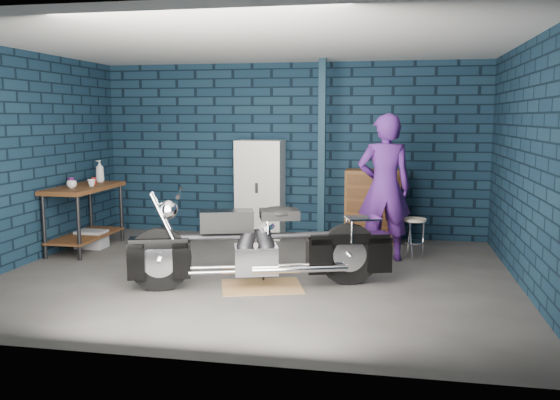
{
  "coord_description": "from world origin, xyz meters",
  "views": [
    {
      "loc": [
        1.57,
        -6.65,
        1.87
      ],
      "look_at": [
        0.24,
        0.3,
        0.87
      ],
      "focal_mm": 38.0,
      "sensor_mm": 36.0,
      "label": 1
    }
  ],
  "objects_px": {
    "tool_chest": "(373,206)",
    "storage_bin": "(92,239)",
    "person": "(384,188)",
    "locker": "(260,189)",
    "motorcycle": "(261,239)",
    "workbench": "(85,218)",
    "shop_stool": "(414,238)"
  },
  "relations": [
    {
      "from": "motorcycle",
      "to": "tool_chest",
      "type": "xyz_separation_m",
      "value": [
        1.11,
        2.67,
        0.0
      ]
    },
    {
      "from": "locker",
      "to": "shop_stool",
      "type": "relative_size",
      "value": 2.8
    },
    {
      "from": "person",
      "to": "storage_bin",
      "type": "xyz_separation_m",
      "value": [
        -4.13,
        -0.06,
        -0.83
      ]
    },
    {
      "from": "storage_bin",
      "to": "tool_chest",
      "type": "height_order",
      "value": "tool_chest"
    },
    {
      "from": "workbench",
      "to": "person",
      "type": "bearing_deg",
      "value": 2.39
    },
    {
      "from": "locker",
      "to": "tool_chest",
      "type": "relative_size",
      "value": 1.39
    },
    {
      "from": "workbench",
      "to": "person",
      "type": "xyz_separation_m",
      "value": [
        4.15,
        0.17,
        0.5
      ]
    },
    {
      "from": "person",
      "to": "shop_stool",
      "type": "height_order",
      "value": "person"
    },
    {
      "from": "locker",
      "to": "shop_stool",
      "type": "bearing_deg",
      "value": -22.94
    },
    {
      "from": "storage_bin",
      "to": "tool_chest",
      "type": "relative_size",
      "value": 0.37
    },
    {
      "from": "storage_bin",
      "to": "tool_chest",
      "type": "bearing_deg",
      "value": 16.77
    },
    {
      "from": "storage_bin",
      "to": "shop_stool",
      "type": "xyz_separation_m",
      "value": [
        4.54,
        0.21,
        0.14
      ]
    },
    {
      "from": "motorcycle",
      "to": "workbench",
      "type": "bearing_deg",
      "value": 136.87
    },
    {
      "from": "motorcycle",
      "to": "person",
      "type": "relative_size",
      "value": 1.29
    },
    {
      "from": "motorcycle",
      "to": "locker",
      "type": "relative_size",
      "value": 1.63
    },
    {
      "from": "motorcycle",
      "to": "storage_bin",
      "type": "bearing_deg",
      "value": 134.88
    },
    {
      "from": "tool_chest",
      "to": "storage_bin",
      "type": "bearing_deg",
      "value": -163.23
    },
    {
      "from": "locker",
      "to": "person",
      "type": "bearing_deg",
      "value": -30.62
    },
    {
      "from": "motorcycle",
      "to": "locker",
      "type": "xyz_separation_m",
      "value": [
        -0.62,
        2.67,
        0.21
      ]
    },
    {
      "from": "locker",
      "to": "shop_stool",
      "type": "height_order",
      "value": "locker"
    },
    {
      "from": "workbench",
      "to": "tool_chest",
      "type": "distance_m",
      "value": 4.18
    },
    {
      "from": "locker",
      "to": "motorcycle",
      "type": "bearing_deg",
      "value": -77.01
    },
    {
      "from": "workbench",
      "to": "storage_bin",
      "type": "height_order",
      "value": "workbench"
    },
    {
      "from": "person",
      "to": "tool_chest",
      "type": "xyz_separation_m",
      "value": [
        -0.18,
        1.13,
        -0.41
      ]
    },
    {
      "from": "storage_bin",
      "to": "shop_stool",
      "type": "relative_size",
      "value": 0.75
    },
    {
      "from": "locker",
      "to": "tool_chest",
      "type": "height_order",
      "value": "locker"
    },
    {
      "from": "motorcycle",
      "to": "person",
      "type": "bearing_deg",
      "value": 32.42
    },
    {
      "from": "person",
      "to": "locker",
      "type": "height_order",
      "value": "person"
    },
    {
      "from": "workbench",
      "to": "tool_chest",
      "type": "xyz_separation_m",
      "value": [
        3.97,
        1.3,
        0.09
      ]
    },
    {
      "from": "person",
      "to": "tool_chest",
      "type": "height_order",
      "value": "person"
    },
    {
      "from": "tool_chest",
      "to": "shop_stool",
      "type": "bearing_deg",
      "value": -59.01
    },
    {
      "from": "person",
      "to": "storage_bin",
      "type": "distance_m",
      "value": 4.22
    }
  ]
}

